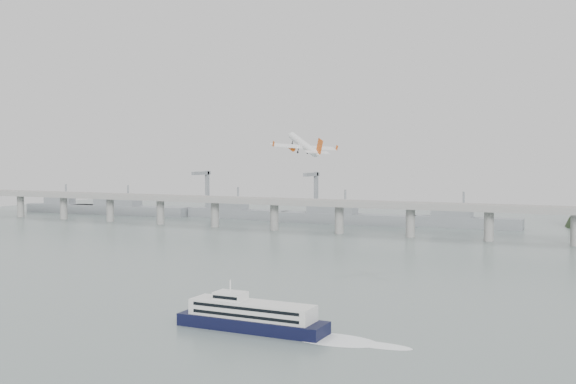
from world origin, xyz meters
The scene contains 5 objects.
ground centered at (0.00, 0.00, 0.00)m, with size 900.00×900.00×0.00m, color slate.
bridge centered at (-1.15, 200.00, 17.65)m, with size 800.00×22.00×23.90m.
distant_fleet centered at (-155.36, 265.08, 6.22)m, with size 453.00×60.90×40.00m.
ferry centered at (39.84, -54.11, 3.99)m, with size 77.85×13.69×14.71m.
airliner centered at (-1.49, 76.76, 58.50)m, with size 32.20×31.13×15.76m.
Camera 1 is at (136.66, -231.85, 52.31)m, focal length 42.00 mm.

